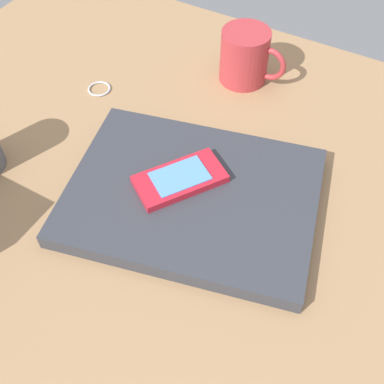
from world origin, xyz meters
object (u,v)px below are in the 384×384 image
(laptop_closed, at_px, (192,196))
(key_ring, at_px, (99,89))
(coffee_mug, at_px, (246,56))
(cell_phone_on_laptop, at_px, (180,179))

(laptop_closed, distance_m, key_ring, 0.28)
(coffee_mug, bearing_deg, laptop_closed, -79.31)
(cell_phone_on_laptop, distance_m, coffee_mug, 0.27)
(coffee_mug, xyz_separation_m, key_ring, (-0.20, -0.14, -0.04))
(coffee_mug, bearing_deg, cell_phone_on_laptop, -83.57)
(coffee_mug, bearing_deg, key_ring, -143.97)
(laptop_closed, xyz_separation_m, cell_phone_on_laptop, (-0.02, 0.01, 0.02))
(cell_phone_on_laptop, bearing_deg, laptop_closed, -14.62)
(laptop_closed, distance_m, cell_phone_on_laptop, 0.03)
(key_ring, bearing_deg, cell_phone_on_laptop, -28.84)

